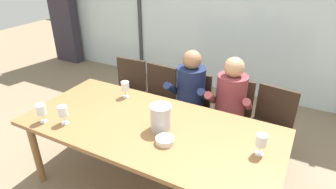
# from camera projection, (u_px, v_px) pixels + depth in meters

# --- Properties ---
(ground) EXTENTS (14.00, 14.00, 0.00)m
(ground) POSITION_uv_depth(u_px,v_px,m) (192.00, 136.00, 3.69)
(ground) COLOR #847056
(window_glass_panel) EXTENTS (7.53, 0.03, 2.60)m
(window_glass_panel) POSITION_uv_depth(u_px,v_px,m) (236.00, 12.00, 4.29)
(window_glass_panel) COLOR silver
(window_glass_panel) RESTS_ON ground
(window_mullion_left) EXTENTS (0.06, 0.06, 2.60)m
(window_mullion_left) POSITION_uv_depth(u_px,v_px,m) (139.00, 3.00, 4.97)
(window_mullion_left) COLOR #38383D
(window_mullion_left) RESTS_ON ground
(dining_table) EXTENTS (2.33, 1.07, 0.75)m
(dining_table) POSITION_uv_depth(u_px,v_px,m) (150.00, 131.00, 2.59)
(dining_table) COLOR olive
(dining_table) RESTS_ON ground
(chair_near_curtain) EXTENTS (0.47, 0.47, 0.87)m
(chair_near_curtain) POSITION_uv_depth(u_px,v_px,m) (128.00, 88.00, 3.81)
(chair_near_curtain) COLOR #332319
(chair_near_curtain) RESTS_ON ground
(chair_left_of_center) EXTENTS (0.46, 0.46, 0.87)m
(chair_left_of_center) POSITION_uv_depth(u_px,v_px,m) (157.00, 95.00, 3.62)
(chair_left_of_center) COLOR #332319
(chair_left_of_center) RESTS_ON ground
(chair_center) EXTENTS (0.46, 0.46, 0.87)m
(chair_center) POSITION_uv_depth(u_px,v_px,m) (190.00, 104.00, 3.41)
(chair_center) COLOR #332319
(chair_center) RESTS_ON ground
(chair_right_of_center) EXTENTS (0.47, 0.47, 0.87)m
(chair_right_of_center) POSITION_uv_depth(u_px,v_px,m) (231.00, 112.00, 3.24)
(chair_right_of_center) COLOR #332319
(chair_right_of_center) RESTS_ON ground
(chair_near_window_right) EXTENTS (0.50, 0.50, 0.87)m
(chair_near_window_right) POSITION_uv_depth(u_px,v_px,m) (271.00, 122.00, 3.06)
(chair_near_window_right) COLOR #332319
(chair_near_window_right) RESTS_ON ground
(person_navy_polo) EXTENTS (0.49, 0.63, 1.19)m
(person_navy_polo) POSITION_uv_depth(u_px,v_px,m) (189.00, 96.00, 3.22)
(person_navy_polo) COLOR #192347
(person_navy_polo) RESTS_ON ground
(person_maroon_top) EXTENTS (0.49, 0.63, 1.19)m
(person_maroon_top) POSITION_uv_depth(u_px,v_px,m) (229.00, 106.00, 3.03)
(person_maroon_top) COLOR brown
(person_maroon_top) RESTS_ON ground
(ice_bucket_primary) EXTENTS (0.19, 0.19, 0.23)m
(ice_bucket_primary) POSITION_uv_depth(u_px,v_px,m) (161.00, 117.00, 2.46)
(ice_bucket_primary) COLOR #B7B7BC
(ice_bucket_primary) RESTS_ON dining_table
(tasting_bowl) EXTENTS (0.15, 0.15, 0.05)m
(tasting_bowl) POSITION_uv_depth(u_px,v_px,m) (165.00, 140.00, 2.32)
(tasting_bowl) COLOR silver
(tasting_bowl) RESTS_ON dining_table
(wine_glass_by_left_taster) EXTENTS (0.08, 0.08, 0.17)m
(wine_glass_by_left_taster) POSITION_uv_depth(u_px,v_px,m) (125.00, 87.00, 2.99)
(wine_glass_by_left_taster) COLOR silver
(wine_glass_by_left_taster) RESTS_ON dining_table
(wine_glass_near_bucket) EXTENTS (0.08, 0.08, 0.17)m
(wine_glass_near_bucket) POSITION_uv_depth(u_px,v_px,m) (63.00, 111.00, 2.54)
(wine_glass_near_bucket) COLOR silver
(wine_glass_near_bucket) RESTS_ON dining_table
(wine_glass_center_pour) EXTENTS (0.08, 0.08, 0.17)m
(wine_glass_center_pour) POSITION_uv_depth(u_px,v_px,m) (261.00, 141.00, 2.16)
(wine_glass_center_pour) COLOR silver
(wine_glass_center_pour) RESTS_ON dining_table
(wine_glass_by_right_taster) EXTENTS (0.08, 0.08, 0.17)m
(wine_glass_by_right_taster) POSITION_uv_depth(u_px,v_px,m) (41.00, 110.00, 2.56)
(wine_glass_by_right_taster) COLOR silver
(wine_glass_by_right_taster) RESTS_ON dining_table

